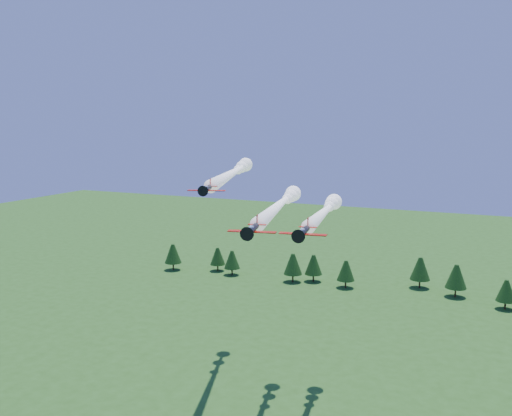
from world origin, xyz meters
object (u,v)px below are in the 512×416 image
at_px(plane_lead, 280,204).
at_px(plane_right, 325,211).
at_px(plane_slot, 253,229).
at_px(plane_left, 234,172).

xyz_separation_m(plane_lead, plane_right, (7.88, 5.93, -1.84)).
distance_m(plane_lead, plane_slot, 13.84).
xyz_separation_m(plane_left, plane_right, (23.90, -4.59, -6.93)).
distance_m(plane_left, plane_slot, 29.93).
bearing_deg(plane_lead, plane_right, 24.37).
xyz_separation_m(plane_lead, plane_left, (-16.02, 10.53, 5.09)).
relative_size(plane_lead, plane_slot, 6.00).
bearing_deg(plane_slot, plane_right, 57.09).
relative_size(plane_left, plane_right, 1.32).
height_order(plane_left, plane_slot, plane_left).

